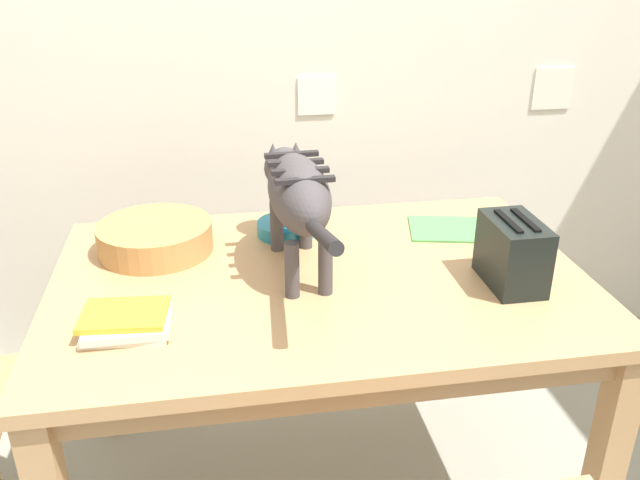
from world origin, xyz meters
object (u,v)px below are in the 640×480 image
book_stack (126,322)px  dining_table (320,303)px  coffee_mug (287,207)px  cat (297,192)px  toaster (513,253)px  wicker_basket (155,237)px  saucer_bowl (286,228)px  magazine (457,229)px

book_stack → dining_table: bearing=22.3°
coffee_mug → book_stack: bearing=-132.0°
cat → toaster: (0.51, -0.19, -0.12)m
book_stack → wicker_basket: bearing=84.2°
wicker_basket → toaster: size_ratio=1.57×
coffee_mug → book_stack: size_ratio=0.66×
saucer_bowl → magazine: 0.51m
magazine → book_stack: book_stack is taller
coffee_mug → wicker_basket: coffee_mug is taller
coffee_mug → dining_table: bearing=-79.3°
cat → coffee_mug: 0.24m
coffee_mug → book_stack: (-0.42, -0.46, -0.06)m
magazine → dining_table: bearing=-142.1°
dining_table → coffee_mug: size_ratio=10.48×
dining_table → coffee_mug: 0.32m
cat → wicker_basket: bearing=155.9°
book_stack → coffee_mug: bearing=48.0°
cat → wicker_basket: (-0.38, 0.16, -0.17)m
cat → saucer_bowl: (-0.01, 0.21, -0.19)m
coffee_mug → toaster: toaster is taller
wicker_basket → toaster: (0.89, -0.34, 0.04)m
cat → dining_table: bearing=-54.9°
coffee_mug → saucer_bowl: bearing=180.0°
wicker_basket → toaster: toaster is taller
cat → magazine: size_ratio=2.57×
wicker_basket → dining_table: bearing=-27.2°
book_stack → wicker_basket: size_ratio=0.64×
dining_table → toaster: toaster is taller
book_stack → toaster: (0.93, 0.07, 0.06)m
coffee_mug → cat: bearing=-89.2°
toaster → wicker_basket: bearing=159.0°
dining_table → saucer_bowl: size_ratio=8.01×
toaster → coffee_mug: bearing=142.6°
dining_table → saucer_bowl: (-0.06, 0.27, 0.11)m
magazine → saucer_bowl: bearing=-173.8°
magazine → book_stack: (-0.92, -0.41, 0.02)m
cat → wicker_basket: 0.44m
dining_table → book_stack: book_stack is taller
book_stack → wicker_basket: (0.04, 0.41, 0.02)m
book_stack → wicker_basket: wicker_basket is taller
book_stack → saucer_bowl: bearing=48.3°
saucer_bowl → wicker_basket: 0.38m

